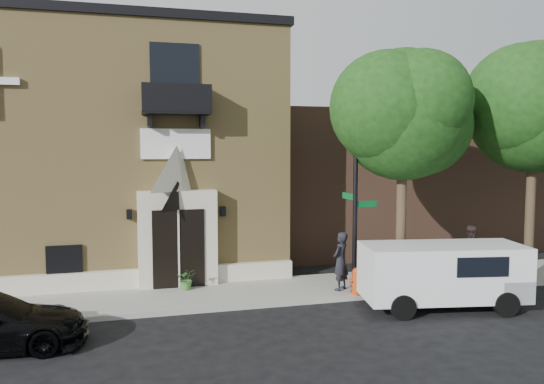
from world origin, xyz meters
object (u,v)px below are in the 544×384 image
Objects in this scene: cargo_van at (448,273)px; dumpster at (465,262)px; pedestrian_near at (341,261)px; pedestrian_far at (471,251)px; street_sign at (355,207)px; fire_hydrant at (357,281)px.

dumpster is at bearing 56.08° from cargo_van.
pedestrian_near is 5.25m from pedestrian_far.
street_sign is 1.86m from pedestrian_near.
fire_hydrant is 0.43× the size of dumpster.
cargo_van reaches higher than fire_hydrant.
pedestrian_far is (2.71, 2.70, 0.01)m from cargo_van.
pedestrian_near is (-2.52, 2.22, 0.03)m from cargo_van.
dumpster is (2.15, 2.26, -0.28)m from cargo_van.
dumpster is 0.77m from pedestrian_far.
cargo_van is 2.66× the size of pedestrian_far.
street_sign is at bearing 146.87° from cargo_van.
dumpster reaches higher than fire_hydrant.
pedestrian_far is (5.23, 0.48, -0.02)m from pedestrian_near.
pedestrian_near is (-0.31, 0.59, 0.53)m from fire_hydrant.
pedestrian_far is at bearing 1.93° from street_sign.
dumpster is 1.04× the size of pedestrian_near.
fire_hydrant is at bearing 77.14° from pedestrian_near.
fire_hydrant is at bearing 117.02° from pedestrian_far.
cargo_van is 3.83m from pedestrian_far.
street_sign is 5.22m from pedestrian_far.
cargo_van reaches higher than dumpster.
pedestrian_near reaches higher than pedestrian_far.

